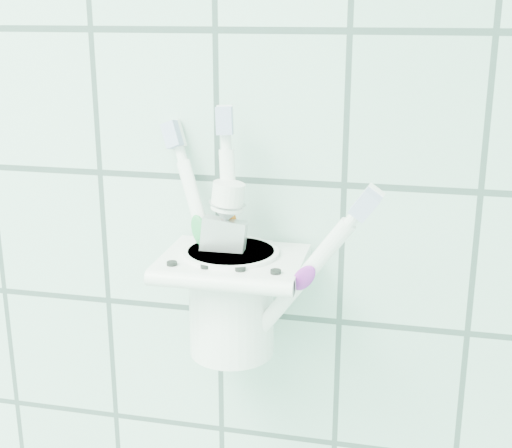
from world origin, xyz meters
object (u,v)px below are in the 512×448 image
Objects in this scene: toothbrush_pink at (233,234)px; holder_bracket at (233,265)px; cup at (232,297)px; toothbrush_blue at (233,228)px; toothbrush_orange at (246,235)px; toothpaste_tube at (211,252)px.

holder_bracket is at bearing 114.47° from toothbrush_pink.
toothbrush_blue is (0.00, 0.01, 0.06)m from cup.
toothpaste_tube is (-0.03, 0.00, -0.02)m from toothbrush_orange.
holder_bracket is 0.03m from toothbrush_orange.
cup is at bearing 160.09° from toothbrush_orange.
cup is (-0.00, 0.00, -0.03)m from holder_bracket.
toothbrush_orange is 0.03m from toothpaste_tube.
cup is 0.46× the size of toothbrush_blue.
toothbrush_pink is 0.01m from toothbrush_blue.
toothbrush_blue is (-0.00, 0.01, 0.00)m from toothbrush_pink.
toothbrush_orange is (0.01, -0.00, 0.03)m from holder_bracket.
toothbrush_pink is at bearing -72.81° from holder_bracket.
toothbrush_blue reaches higher than cup.
toothbrush_pink is (0.00, -0.00, 0.03)m from holder_bracket.
toothbrush_orange is (0.01, -0.01, -0.00)m from toothbrush_blue.
toothpaste_tube reaches higher than holder_bracket.
toothbrush_blue is at bearing 112.71° from toothbrush_pink.
toothbrush_blue is at bearing 104.48° from holder_bracket.
cup is 0.47× the size of toothbrush_pink.
cup is 0.06m from toothbrush_blue.
toothpaste_tube is (-0.02, -0.00, 0.04)m from cup.
cup is 0.06m from toothbrush_orange.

